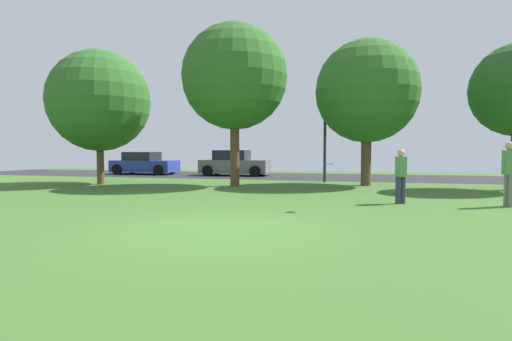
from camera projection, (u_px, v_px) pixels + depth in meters
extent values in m
plane|color=#3D6628|center=(219.00, 228.00, 8.37)|extent=(44.00, 44.00, 0.00)
cube|color=#28282B|center=(310.00, 177.00, 23.87)|extent=(44.00, 6.40, 0.01)
cylinder|color=brown|center=(235.00, 150.00, 17.81)|extent=(0.40, 0.40, 3.15)
sphere|color=#2D6023|center=(235.00, 77.00, 17.64)|extent=(4.54, 4.54, 4.54)
cylinder|color=brown|center=(100.00, 158.00, 18.72)|extent=(0.32, 0.32, 2.40)
sphere|color=#2D6023|center=(99.00, 101.00, 18.58)|extent=(4.55, 4.55, 4.55)
cylinder|color=brown|center=(366.00, 155.00, 18.01)|extent=(0.43, 0.43, 2.71)
sphere|color=#2D6023|center=(367.00, 91.00, 17.87)|extent=(4.47, 4.47, 4.47)
cylinder|color=slate|center=(511.00, 191.00, 11.38)|extent=(0.14, 0.14, 0.90)
cylinder|color=slate|center=(506.00, 190.00, 11.53)|extent=(0.14, 0.14, 0.90)
cube|color=#51894C|center=(510.00, 163.00, 11.41)|extent=(0.38, 0.32, 0.67)
sphere|color=tan|center=(510.00, 146.00, 11.39)|extent=(0.24, 0.24, 0.24)
cylinder|color=#2D334C|center=(398.00, 190.00, 12.11)|extent=(0.14, 0.14, 0.80)
cylinder|color=#2D334C|center=(403.00, 190.00, 12.13)|extent=(0.14, 0.14, 0.80)
cube|color=#51894C|center=(401.00, 167.00, 12.08)|extent=(0.31, 0.38, 0.60)
sphere|color=tan|center=(401.00, 153.00, 12.06)|extent=(0.22, 0.22, 0.22)
cylinder|color=#2DB2E0|center=(331.00, 164.00, 10.71)|extent=(0.32, 0.32, 0.06)
cube|color=#233893|center=(145.00, 166.00, 26.19)|extent=(4.05, 1.84, 0.73)
cube|color=black|center=(142.00, 156.00, 26.20)|extent=(1.94, 1.62, 0.54)
cylinder|color=black|center=(172.00, 169.00, 26.75)|extent=(0.64, 0.22, 0.64)
cylinder|color=black|center=(158.00, 170.00, 24.96)|extent=(0.64, 0.22, 0.64)
cylinder|color=black|center=(133.00, 168.00, 27.43)|extent=(0.64, 0.22, 0.64)
cylinder|color=black|center=(117.00, 170.00, 25.65)|extent=(0.64, 0.22, 0.64)
cube|color=slate|center=(235.00, 166.00, 24.85)|extent=(4.14, 1.73, 0.80)
cube|color=black|center=(232.00, 155.00, 24.86)|extent=(1.99, 1.53, 0.58)
cylinder|color=black|center=(262.00, 170.00, 25.35)|extent=(0.64, 0.22, 0.64)
cylinder|color=black|center=(255.00, 171.00, 23.67)|extent=(0.64, 0.22, 0.64)
cylinder|color=black|center=(217.00, 169.00, 26.05)|extent=(0.64, 0.22, 0.64)
cylinder|color=black|center=(208.00, 171.00, 24.37)|extent=(0.64, 0.22, 0.64)
cylinder|color=#2D2D33|center=(325.00, 136.00, 19.79)|extent=(0.14, 0.14, 4.50)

